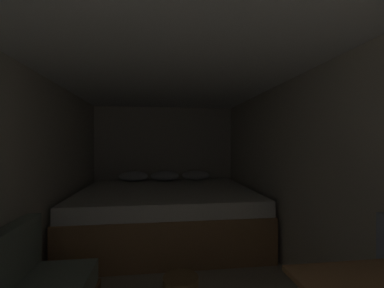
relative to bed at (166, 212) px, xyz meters
name	(u,v)px	position (x,y,z in m)	size (l,w,h in m)	color
wall_back	(165,162)	(0.00, 1.08, 0.66)	(2.63, 0.05, 2.04)	beige
wall_left	(12,185)	(-1.29, -1.51, 0.66)	(0.05, 5.13, 2.04)	beige
wall_right	(310,180)	(1.29, -1.51, 0.66)	(0.05, 5.13, 2.04)	beige
ceiling_slab	(172,63)	(0.00, -1.51, 1.70)	(2.63, 5.13, 0.05)	white
bed	(166,212)	(0.00, 0.00, 0.00)	(2.41, 2.05, 0.88)	#9E7247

